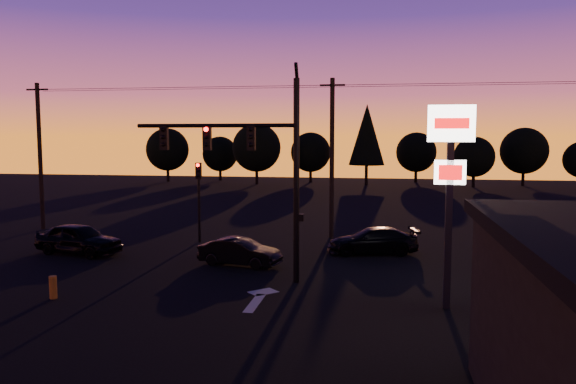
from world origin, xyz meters
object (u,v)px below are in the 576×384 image
traffic_signal_mast (256,158)px  car_mid (240,252)px  secondary_signal (199,190)px  car_left (79,239)px  pylon_sign (450,163)px  car_right (373,241)px  bollard (53,287)px

traffic_signal_mast → car_mid: 5.18m
traffic_signal_mast → secondary_signal: 9.19m
secondary_signal → car_left: 6.61m
car_mid → pylon_sign: bearing=-108.8°
car_mid → car_right: 6.82m
secondary_signal → car_right: secondary_signal is taller
secondary_signal → pylon_sign: bearing=-39.8°
pylon_sign → bollard: bearing=-175.2°
pylon_sign → car_left: 18.42m
traffic_signal_mast → secondary_signal: bearing=123.2°
pylon_sign → car_mid: size_ratio=1.84×
traffic_signal_mast → bollard: 8.82m
pylon_sign → car_left: size_ratio=1.53×
secondary_signal → car_right: size_ratio=0.98×
car_left → car_mid: size_ratio=1.20×
car_left → car_right: car_left is taller
traffic_signal_mast → car_right: traffic_signal_mast is taller
traffic_signal_mast → car_mid: traffic_signal_mast is taller
secondary_signal → car_left: secondary_signal is taller
pylon_sign → car_left: pylon_sign is taller
traffic_signal_mast → car_mid: size_ratio=2.32×
car_mid → car_right: (5.84, 3.53, 0.03)m
car_right → car_left: bearing=-91.1°
secondary_signal → traffic_signal_mast: bearing=-56.8°
secondary_signal → car_right: (9.40, -1.46, -2.22)m
secondary_signal → bollard: bearing=-98.9°
traffic_signal_mast → secondary_signal: (-4.90, 7.49, -2.07)m
car_left → car_mid: 8.51m
pylon_sign → car_right: size_ratio=1.53×
traffic_signal_mast → pylon_sign: traffic_signal_mast is taller
traffic_signal_mast → secondary_signal: size_ratio=1.97×
pylon_sign → car_left: (-16.88, 6.07, -4.16)m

